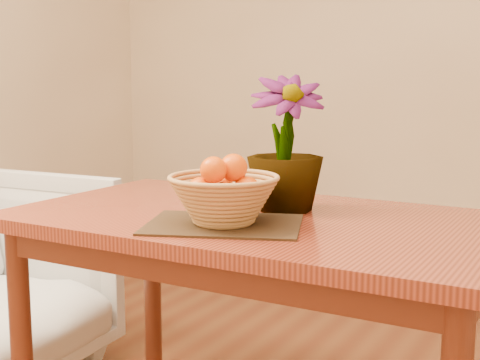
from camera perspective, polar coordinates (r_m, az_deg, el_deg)
The scene contains 6 objects.
wall_back at distance 3.69m, azimuth 16.23°, elevation 11.70°, with size 4.00×0.02×2.70m, color #F9E3BD.
table at distance 1.91m, azimuth 1.56°, elevation -5.59°, with size 1.40×0.80×0.75m.
placemat at distance 1.75m, azimuth -1.39°, elevation -3.81°, with size 0.40×0.30×0.01m, color #332112.
wicker_basket at distance 1.74m, azimuth -1.40°, elevation -1.82°, with size 0.29×0.29×0.12m.
orange_pile at distance 1.73m, azimuth -1.39°, elevation -0.38°, with size 0.17×0.16×0.13m.
potted_plant at distance 1.93m, azimuth 3.89°, elevation 3.15°, with size 0.22×0.22×0.39m, color #1C4012.
Camera 1 is at (0.86, -1.33, 1.13)m, focal length 50.00 mm.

